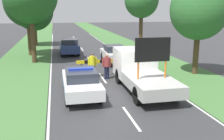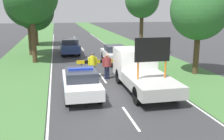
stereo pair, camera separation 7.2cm
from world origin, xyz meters
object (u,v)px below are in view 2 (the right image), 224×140
Objects in this scene: queued_car_hatch_blue at (70,46)px; roadside_tree_far_left at (28,3)px; work_truck at (140,70)px; traffic_cone_near_truck at (75,75)px; police_officer at (93,63)px; utility_pole at (141,21)px; pedestrian_civilian at (107,64)px; roadside_tree_near_right at (35,11)px; queued_car_van_white at (114,54)px; roadside_tree_near_left at (200,10)px; police_car at (81,82)px; traffic_cone_centre_front at (135,73)px; traffic_cone_near_police at (70,72)px; roadside_tree_mid_left at (142,0)px; road_barrier at (100,62)px.

roadside_tree_far_left reaches higher than queued_car_hatch_blue.
roadside_tree_far_left is at bearing -57.14° from work_truck.
queued_car_hatch_blue is at bearing 88.68° from traffic_cone_near_truck.
police_officer is 11.13m from utility_pole.
roadside_tree_far_left reaches higher than pedestrian_civilian.
queued_car_van_white is at bearing -60.50° from roadside_tree_near_right.
police_car is at bearing -159.83° from roadside_tree_near_left.
queued_car_van_white is 6.53m from queued_car_hatch_blue.
roadside_tree_near_right is at bearing 101.33° from traffic_cone_near_truck.
police_car is 9.87m from roadside_tree_near_left.
roadside_tree_near_left is 16.39m from roadside_tree_far_left.
work_truck is 0.94× the size of utility_pole.
police_officer reaches higher than traffic_cone_centre_front.
queued_car_hatch_blue is at bearing 168.99° from utility_pole.
traffic_cone_near_truck is (0.28, -0.78, -0.09)m from traffic_cone_near_police.
roadside_tree_mid_left is 2.17m from utility_pole.
work_truck is 12.38m from roadside_tree_mid_left.
queued_car_hatch_blue reaches higher than traffic_cone_near_police.
police_officer is 0.26× the size of utility_pole.
traffic_cone_near_police is at bearing 99.18° from police_car.
utility_pole is at bearing 84.11° from pedestrian_civilian.
pedestrian_civilian is 2.74m from traffic_cone_near_police.
pedestrian_civilian is at bearing -25.20° from traffic_cone_near_police.
roadside_tree_mid_left is (-1.32, 8.58, 0.90)m from roadside_tree_near_left.
police_car is 0.72× the size of roadside_tree_near_left.
traffic_cone_near_truck is at bearing 88.68° from queued_car_hatch_blue.
road_barrier reaches higher than traffic_cone_centre_front.
traffic_cone_centre_front is 0.07× the size of roadside_tree_mid_left.
police_officer is 0.25× the size of roadside_tree_near_right.
roadside_tree_near_left is at bearing -83.05° from utility_pole.
traffic_cone_near_police is 0.17× the size of queued_car_van_white.
traffic_cone_near_police is at bearing -70.66° from roadside_tree_far_left.
police_officer is 0.40× the size of queued_car_van_white.
queued_car_hatch_blue is at bearing -63.36° from roadside_tree_near_right.
roadside_tree_mid_left is at bearing 69.25° from traffic_cone_centre_front.
police_officer reaches higher than road_barrier.
police_car is 2.79× the size of police_officer.
pedestrian_civilian is 0.26× the size of utility_pole.
work_truck is 8.74× the size of traffic_cone_near_police.
utility_pole is at bearing 50.10° from traffic_cone_near_truck.
traffic_cone_near_truck is at bearing 95.65° from police_car.
roadside_tree_far_left is (-5.49, 9.87, 4.25)m from road_barrier.
police_officer is at bearing -46.15° from work_truck.
work_truck is 7.73m from queued_car_van_white.
work_truck is 11.55× the size of traffic_cone_near_truck.
queued_car_hatch_blue is 0.65× the size of roadside_tree_near_right.
queued_car_van_white is 6.68m from roadside_tree_mid_left.
work_truck reaches higher than pedestrian_civilian.
traffic_cone_centre_front is 11.27m from queued_car_hatch_blue.
police_officer is 3.19× the size of traffic_cone_near_truck.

